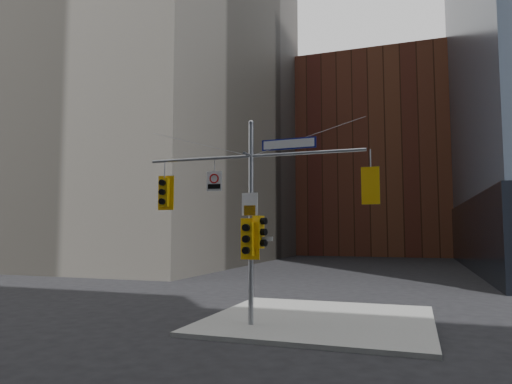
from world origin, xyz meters
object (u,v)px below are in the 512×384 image
Objects in this scene: traffic_light_pole_front at (248,239)px; street_sign_blade at (289,144)px; traffic_light_east_arm at (371,186)px; traffic_light_pole_side at (260,232)px; traffic_light_west_arm at (164,192)px; regulatory_sign_arm at (214,181)px; signal_assembly at (251,201)px.

street_sign_blade reaches higher than traffic_light_pole_front.
traffic_light_east_arm reaches higher than traffic_light_pole_side.
street_sign_blade is at bearing 10.66° from traffic_light_pole_front.
traffic_light_east_arm is 0.62× the size of street_sign_blade.
regulatory_sign_arm reaches higher than traffic_light_west_arm.
regulatory_sign_arm is (2.08, -0.03, 0.37)m from traffic_light_west_arm.
traffic_light_pole_side is (-3.80, -0.01, -1.49)m from traffic_light_east_arm.
traffic_light_west_arm is 7.61m from traffic_light_east_arm.
signal_assembly is at bearing -177.42° from street_sign_blade.
signal_assembly is 11.19× the size of regulatory_sign_arm.
regulatory_sign_arm reaches higher than traffic_light_pole_side.
traffic_light_pole_front is at bearing -15.04° from regulatory_sign_arm.
regulatory_sign_arm is at bearing 104.28° from traffic_light_pole_side.
signal_assembly reaches higher than traffic_light_pole_front.
traffic_light_pole_side is at bearing -4.61° from regulatory_sign_arm.
traffic_light_pole_side is at bearing -8.00° from traffic_light_west_arm.
signal_assembly is 5.59× the size of traffic_light_pole_front.
traffic_light_east_arm is 1.06× the size of traffic_light_pole_side.
street_sign_blade is 3.03m from regulatory_sign_arm.
traffic_light_west_arm is 1.15× the size of traffic_light_pole_side.
traffic_light_pole_front is (-4.12, -0.27, -1.72)m from traffic_light_east_arm.
traffic_light_east_arm is 1.68× the size of regulatory_sign_arm.
signal_assembly reaches higher than traffic_light_east_arm.
traffic_light_pole_front is at bearing 4.92° from traffic_light_east_arm.
traffic_light_west_arm is at bearing -177.68° from street_sign_blade.
traffic_light_east_arm is at bearing 2.38° from street_sign_blade.
traffic_light_east_arm is at bearing -76.16° from traffic_light_pole_side.
traffic_light_west_arm is 1.83× the size of regulatory_sign_arm.
signal_assembly is 1.15m from traffic_light_pole_side.
signal_assembly reaches higher than traffic_light_pole_side.
signal_assembly is at bearing -7.95° from traffic_light_west_arm.
regulatory_sign_arm is (-1.41, 0.25, 2.09)m from traffic_light_pole_front.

